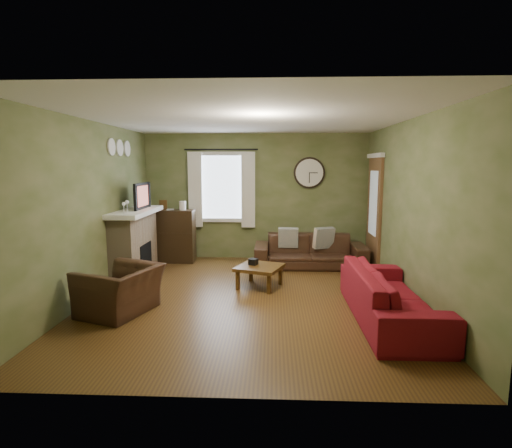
{
  "coord_description": "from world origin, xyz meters",
  "views": [
    {
      "loc": [
        0.36,
        -5.71,
        1.95
      ],
      "look_at": [
        0.1,
        0.4,
        1.05
      ],
      "focal_mm": 28.0,
      "sensor_mm": 36.0,
      "label": 1
    }
  ],
  "objects_px": {
    "sofa_brown": "(310,251)",
    "sofa_red": "(390,295)",
    "bookshelf": "(172,236)",
    "armchair": "(120,290)",
    "coffee_table": "(260,276)"
  },
  "relations": [
    {
      "from": "sofa_brown",
      "to": "sofa_red",
      "type": "relative_size",
      "value": 0.96
    },
    {
      "from": "bookshelf",
      "to": "sofa_brown",
      "type": "bearing_deg",
      "value": -5.9
    },
    {
      "from": "bookshelf",
      "to": "armchair",
      "type": "relative_size",
      "value": 1.11
    },
    {
      "from": "bookshelf",
      "to": "sofa_brown",
      "type": "xyz_separation_m",
      "value": [
        2.75,
        -0.28,
        -0.22
      ]
    },
    {
      "from": "sofa_brown",
      "to": "sofa_red",
      "type": "bearing_deg",
      "value": -74.01
    },
    {
      "from": "sofa_red",
      "to": "armchair",
      "type": "height_order",
      "value": "sofa_red"
    },
    {
      "from": "sofa_brown",
      "to": "coffee_table",
      "type": "bearing_deg",
      "value": -124.13
    },
    {
      "from": "sofa_red",
      "to": "bookshelf",
      "type": "bearing_deg",
      "value": 49.94
    },
    {
      "from": "armchair",
      "to": "sofa_red",
      "type": "bearing_deg",
      "value": 107.81
    },
    {
      "from": "sofa_brown",
      "to": "armchair",
      "type": "relative_size",
      "value": 2.22
    },
    {
      "from": "armchair",
      "to": "sofa_brown",
      "type": "bearing_deg",
      "value": 152.71
    },
    {
      "from": "bookshelf",
      "to": "sofa_red",
      "type": "relative_size",
      "value": 0.48
    },
    {
      "from": "sofa_brown",
      "to": "sofa_red",
      "type": "xyz_separation_m",
      "value": [
        0.77,
        -2.68,
        0.01
      ]
    },
    {
      "from": "bookshelf",
      "to": "sofa_red",
      "type": "distance_m",
      "value": 4.61
    },
    {
      "from": "sofa_red",
      "to": "coffee_table",
      "type": "height_order",
      "value": "sofa_red"
    }
  ]
}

